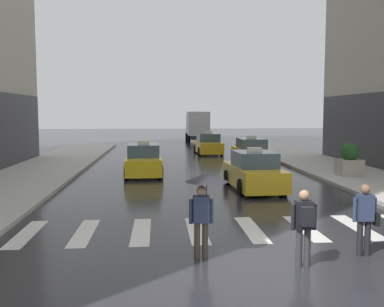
{
  "coord_description": "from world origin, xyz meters",
  "views": [
    {
      "loc": [
        -1.84,
        -8.88,
        3.27
      ],
      "look_at": [
        -0.51,
        8.0,
        1.68
      ],
      "focal_mm": 40.95,
      "sensor_mm": 36.0,
      "label": 1
    }
  ],
  "objects_px": {
    "taxi_third": "(251,152)",
    "pedestrian_with_handbag": "(365,215)",
    "pedestrian_with_umbrella": "(205,192)",
    "taxi_second": "(143,161)",
    "taxi_lead": "(254,172)",
    "box_truck": "(197,125)",
    "planter_mid_block": "(349,161)",
    "taxi_fourth": "(208,145)",
    "pedestrian_with_backpack": "(304,222)"
  },
  "relations": [
    {
      "from": "planter_mid_block",
      "to": "taxi_fourth",
      "type": "bearing_deg",
      "value": 112.45
    },
    {
      "from": "pedestrian_with_backpack",
      "to": "pedestrian_with_handbag",
      "type": "relative_size",
      "value": 1.0
    },
    {
      "from": "taxi_lead",
      "to": "taxi_third",
      "type": "distance_m",
      "value": 9.39
    },
    {
      "from": "taxi_fourth",
      "to": "pedestrian_with_handbag",
      "type": "bearing_deg",
      "value": -88.32
    },
    {
      "from": "pedestrian_with_umbrella",
      "to": "planter_mid_block",
      "type": "height_order",
      "value": "pedestrian_with_umbrella"
    },
    {
      "from": "pedestrian_with_handbag",
      "to": "pedestrian_with_umbrella",
      "type": "bearing_deg",
      "value": 178.14
    },
    {
      "from": "taxi_lead",
      "to": "pedestrian_with_handbag",
      "type": "relative_size",
      "value": 2.79
    },
    {
      "from": "box_truck",
      "to": "planter_mid_block",
      "type": "relative_size",
      "value": 4.73
    },
    {
      "from": "taxi_fourth",
      "to": "planter_mid_block",
      "type": "xyz_separation_m",
      "value": [
        5.53,
        -13.39,
        0.15
      ]
    },
    {
      "from": "planter_mid_block",
      "to": "pedestrian_with_backpack",
      "type": "bearing_deg",
      "value": -117.98
    },
    {
      "from": "taxi_third",
      "to": "pedestrian_with_handbag",
      "type": "bearing_deg",
      "value": -93.93
    },
    {
      "from": "planter_mid_block",
      "to": "taxi_second",
      "type": "bearing_deg",
      "value": 168.79
    },
    {
      "from": "taxi_fourth",
      "to": "box_truck",
      "type": "height_order",
      "value": "box_truck"
    },
    {
      "from": "taxi_third",
      "to": "taxi_second",
      "type": "bearing_deg",
      "value": -146.28
    },
    {
      "from": "taxi_third",
      "to": "planter_mid_block",
      "type": "bearing_deg",
      "value": -61.27
    },
    {
      "from": "pedestrian_with_umbrella",
      "to": "planter_mid_block",
      "type": "xyz_separation_m",
      "value": [
        8.47,
        11.37,
        -0.64
      ]
    },
    {
      "from": "taxi_lead",
      "to": "planter_mid_block",
      "type": "height_order",
      "value": "taxi_lead"
    },
    {
      "from": "taxi_fourth",
      "to": "pedestrian_with_handbag",
      "type": "height_order",
      "value": "taxi_fourth"
    },
    {
      "from": "taxi_third",
      "to": "pedestrian_with_backpack",
      "type": "bearing_deg",
      "value": -98.76
    },
    {
      "from": "pedestrian_with_umbrella",
      "to": "pedestrian_with_backpack",
      "type": "height_order",
      "value": "pedestrian_with_umbrella"
    },
    {
      "from": "pedestrian_with_umbrella",
      "to": "taxi_second",
      "type": "bearing_deg",
      "value": 97.62
    },
    {
      "from": "taxi_second",
      "to": "pedestrian_with_backpack",
      "type": "height_order",
      "value": "taxi_second"
    },
    {
      "from": "box_truck",
      "to": "pedestrian_with_backpack",
      "type": "relative_size",
      "value": 4.59
    },
    {
      "from": "taxi_lead",
      "to": "taxi_second",
      "type": "relative_size",
      "value": 1.0
    },
    {
      "from": "taxi_second",
      "to": "box_truck",
      "type": "height_order",
      "value": "box_truck"
    },
    {
      "from": "taxi_fourth",
      "to": "pedestrian_with_backpack",
      "type": "height_order",
      "value": "taxi_fourth"
    },
    {
      "from": "box_truck",
      "to": "pedestrian_with_umbrella",
      "type": "height_order",
      "value": "box_truck"
    },
    {
      "from": "pedestrian_with_backpack",
      "to": "planter_mid_block",
      "type": "relative_size",
      "value": 1.03
    },
    {
      "from": "pedestrian_with_umbrella",
      "to": "taxi_third",
      "type": "bearing_deg",
      "value": 74.66
    },
    {
      "from": "taxi_lead",
      "to": "taxi_fourth",
      "type": "height_order",
      "value": "same"
    },
    {
      "from": "box_truck",
      "to": "planter_mid_block",
      "type": "distance_m",
      "value": 27.86
    },
    {
      "from": "pedestrian_with_umbrella",
      "to": "pedestrian_with_backpack",
      "type": "bearing_deg",
      "value": -20.1
    },
    {
      "from": "taxi_fourth",
      "to": "planter_mid_block",
      "type": "relative_size",
      "value": 2.87
    },
    {
      "from": "box_truck",
      "to": "pedestrian_with_umbrella",
      "type": "bearing_deg",
      "value": -94.9
    },
    {
      "from": "taxi_third",
      "to": "pedestrian_with_umbrella",
      "type": "bearing_deg",
      "value": -105.34
    },
    {
      "from": "box_truck",
      "to": "pedestrian_with_umbrella",
      "type": "xyz_separation_m",
      "value": [
        -3.32,
        -38.73,
        -0.34
      ]
    },
    {
      "from": "taxi_lead",
      "to": "planter_mid_block",
      "type": "bearing_deg",
      "value": 26.42
    },
    {
      "from": "taxi_fourth",
      "to": "pedestrian_with_umbrella",
      "type": "height_order",
      "value": "pedestrian_with_umbrella"
    },
    {
      "from": "taxi_third",
      "to": "taxi_fourth",
      "type": "height_order",
      "value": "same"
    },
    {
      "from": "taxi_third",
      "to": "taxi_lead",
      "type": "bearing_deg",
      "value": -101.45
    },
    {
      "from": "taxi_second",
      "to": "pedestrian_with_handbag",
      "type": "height_order",
      "value": "taxi_second"
    },
    {
      "from": "taxi_lead",
      "to": "taxi_fourth",
      "type": "distance_m",
      "value": 16.08
    },
    {
      "from": "taxi_second",
      "to": "taxi_third",
      "type": "xyz_separation_m",
      "value": [
        6.7,
        4.47,
        0.0
      ]
    },
    {
      "from": "taxi_second",
      "to": "taxi_fourth",
      "type": "distance_m",
      "value": 12.3
    },
    {
      "from": "pedestrian_with_backpack",
      "to": "taxi_second",
      "type": "bearing_deg",
      "value": 105.14
    },
    {
      "from": "taxi_lead",
      "to": "taxi_second",
      "type": "distance_m",
      "value": 6.76
    },
    {
      "from": "box_truck",
      "to": "pedestrian_with_backpack",
      "type": "height_order",
      "value": "box_truck"
    },
    {
      "from": "pedestrian_with_handbag",
      "to": "taxi_second",
      "type": "bearing_deg",
      "value": 111.99
    },
    {
      "from": "taxi_lead",
      "to": "pedestrian_with_backpack",
      "type": "distance_m",
      "value": 9.47
    },
    {
      "from": "taxi_second",
      "to": "pedestrian_with_backpack",
      "type": "bearing_deg",
      "value": -74.86
    }
  ]
}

